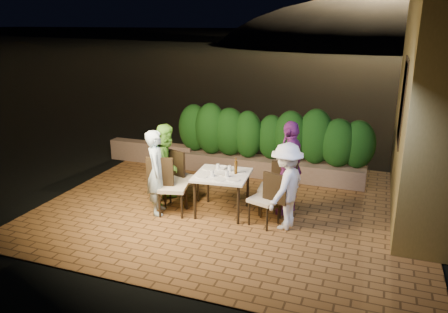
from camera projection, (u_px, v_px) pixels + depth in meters
The scene contains 30 objects.
ground at pixel (227, 216), 7.95m from camera, with size 400.00×400.00×0.00m, color black.
terrace_floor at pixel (236, 208), 8.41m from camera, with size 7.00×6.00×0.15m, color brown.
window_pane at pixel (404, 102), 7.77m from camera, with size 0.08×1.00×1.40m, color black.
window_frame at pixel (404, 102), 7.77m from camera, with size 0.06×1.15×1.55m, color black.
planter at pixel (269, 168), 9.88m from camera, with size 4.20×0.55×0.40m, color brown.
hedge at pixel (270, 136), 9.66m from camera, with size 4.00×0.70×1.10m, color #11380F, non-canonical shape.
parapet at pixel (152, 152), 10.84m from camera, with size 2.20×0.30×0.50m, color brown.
hill at pixel (381, 75), 62.29m from camera, with size 52.00×40.00×22.00m, color black.
dining_table at pixel (222, 193), 7.94m from camera, with size 0.95×0.95×0.75m, color white, non-canonical shape.
plate_nw at pixel (202, 176), 7.69m from camera, with size 0.22×0.22×0.01m, color white.
plate_sw at pixel (209, 169), 8.09m from camera, with size 0.21×0.21×0.01m, color white.
plate_ne at pixel (234, 180), 7.53m from camera, with size 0.23×0.23×0.01m, color white.
plate_se at pixel (239, 171), 7.94m from camera, with size 0.23×0.23×0.01m, color white.
plate_centre at pixel (222, 174), 7.81m from camera, with size 0.20×0.20×0.01m, color white.
plate_front at pixel (219, 180), 7.53m from camera, with size 0.22×0.22×0.01m, color white.
glass_nw at pixel (212, 173), 7.69m from camera, with size 0.07×0.07×0.12m, color silver.
glass_sw at pixel (218, 167), 8.04m from camera, with size 0.06×0.06×0.11m, color silver.
glass_ne at pixel (227, 174), 7.65m from camera, with size 0.07×0.07×0.12m, color silver.
glass_se at pixel (229, 168), 7.95m from camera, with size 0.07×0.07×0.11m, color silver.
beer_bottle at pixel (236, 166), 7.80m from camera, with size 0.06×0.06×0.30m, color #452A0B, non-canonical shape.
bowl at pixel (222, 168), 8.10m from camera, with size 0.18×0.18×0.04m, color white.
chair_left_front at pixel (173, 186), 7.86m from camera, with size 0.49×0.49×1.06m, color black, non-canonical shape.
chair_left_back at pixel (184, 178), 8.35m from camera, with size 0.47×0.47×1.01m, color black, non-canonical shape.
chair_right_front at pixel (264, 198), 7.44m from camera, with size 0.45×0.45×0.97m, color black, non-canonical shape.
chair_right_back at pixel (272, 187), 7.88m from camera, with size 0.46×0.46×1.00m, color black, non-canonical shape.
diner_blue at pixel (157, 172), 7.83m from camera, with size 0.57×0.37×1.56m, color silver.
diner_green at pixel (167, 163), 8.35m from camera, with size 0.75×0.58×1.54m, color #72CA3F.
diner_white at pixel (286, 186), 7.26m from camera, with size 0.96×0.55×1.49m, color white.
diner_purple at pixel (290, 168), 7.80m from camera, with size 1.01×0.42×1.73m, color #72266E.
parapet_lamp at pixel (160, 141), 10.67m from camera, with size 0.10×0.10×0.14m, color orange.
Camera 1 is at (2.44, -6.84, 3.38)m, focal length 35.00 mm.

